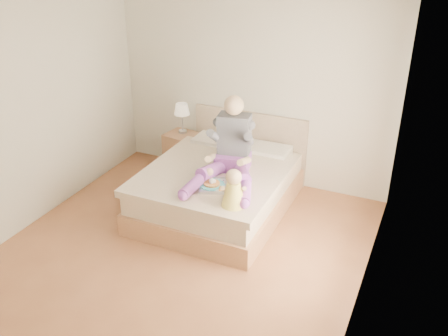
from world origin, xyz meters
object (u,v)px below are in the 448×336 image
at_px(adult, 230,152).
at_px(tray, 220,184).
at_px(nightstand, 183,151).
at_px(baby, 234,191).
at_px(bed, 221,185).

relative_size(adult, tray, 2.06).
relative_size(nightstand, tray, 0.95).
xyz_separation_m(nightstand, adult, (1.20, -0.95, 0.61)).
bearing_deg(baby, adult, 94.55).
xyz_separation_m(bed, tray, (0.23, -0.51, 0.32)).
height_order(nightstand, baby, baby).
bearing_deg(baby, tray, 111.53).
bearing_deg(bed, adult, -38.35).
bearing_deg(tray, baby, -69.88).
relative_size(tray, baby, 1.37).
bearing_deg(tray, nightstand, 109.76).
xyz_separation_m(bed, nightstand, (-1.00, 0.80, -0.03)).
height_order(tray, baby, baby).
bearing_deg(bed, nightstand, 141.48).
bearing_deg(adult, nightstand, 131.59).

